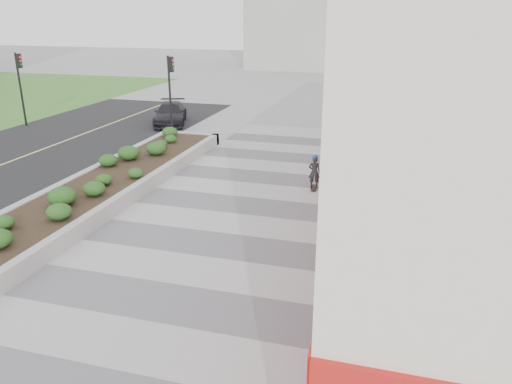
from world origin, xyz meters
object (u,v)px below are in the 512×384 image
traffic_signal_near (171,83)px  traffic_signal_far (20,79)px  car_dark (170,113)px  skateboarder (314,172)px  planter (91,191)px

traffic_signal_near → traffic_signal_far: bearing=-176.9°
traffic_signal_far → car_dark: size_ratio=0.97×
traffic_signal_near → traffic_signal_far: size_ratio=1.00×
traffic_signal_far → skateboarder: traffic_signal_far is taller
traffic_signal_near → car_dark: 3.44m
traffic_signal_near → traffic_signal_far: same height
traffic_signal_near → car_dark: size_ratio=0.97×
traffic_signal_far → traffic_signal_near: bearing=3.1°
car_dark → traffic_signal_near: bearing=-81.7°
planter → traffic_signal_near: traffic_signal_near is taller
traffic_signal_near → car_dark: (-1.27, 2.38, -2.13)m
car_dark → traffic_signal_far: bearing=-179.8°
skateboarder → traffic_signal_near: bearing=135.5°
planter → car_dark: size_ratio=4.17×
planter → traffic_signal_far: traffic_signal_far is taller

